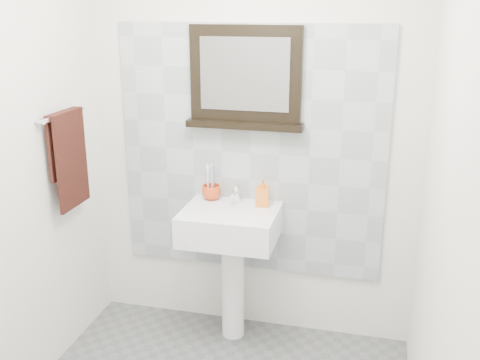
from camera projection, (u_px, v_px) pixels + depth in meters
name	position (u px, v px, depth m)	size (l,w,h in m)	color
back_wall	(251.00, 136.00, 3.33)	(2.00, 0.01, 2.50)	silver
front_wall	(37.00, 346.00, 1.30)	(2.00, 0.01, 2.50)	silver
right_wall	(446.00, 216.00, 2.08)	(0.01, 2.20, 2.50)	silver
splashback	(250.00, 153.00, 3.35)	(1.60, 0.02, 1.50)	#A2ABAF
pedestal_sink	(231.00, 238.00, 3.31)	(0.55, 0.44, 0.96)	white
toothbrush_cup	(211.00, 192.00, 3.41)	(0.11, 0.11, 0.09)	red
toothbrushes	(211.00, 180.00, 3.39)	(0.05, 0.04, 0.21)	white
soap_dispenser	(263.00, 192.00, 3.29)	(0.08, 0.08, 0.17)	#F1501C
framed_mirror	(245.00, 80.00, 3.20)	(0.69, 0.11, 0.58)	black
towel_bar	(63.00, 115.00, 3.07)	(0.07, 0.40, 0.03)	silver
hand_towel	(68.00, 152.00, 3.13)	(0.06, 0.30, 0.55)	black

